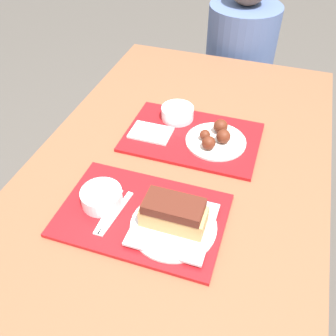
{
  "coord_description": "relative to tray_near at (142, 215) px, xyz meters",
  "views": [
    {
      "loc": [
        0.25,
        -0.82,
        1.56
      ],
      "look_at": [
        -0.01,
        -0.03,
        0.79
      ],
      "focal_mm": 40.0,
      "sensor_mm": 36.0,
      "label": 1
    }
  ],
  "objects": [
    {
      "name": "condiment_packet",
      "position": [
        0.02,
        0.07,
        0.01
      ],
      "size": [
        0.04,
        0.03,
        0.01
      ],
      "color": "teal",
      "rests_on": "tray_near"
    },
    {
      "name": "brisket_sandwich_plate",
      "position": [
        0.1,
        -0.02,
        0.04
      ],
      "size": [
        0.23,
        0.23,
        0.1
      ],
      "color": "white",
      "rests_on": "tray_near"
    },
    {
      "name": "person_seated_across",
      "position": [
        0.06,
        1.25,
        -0.04
      ],
      "size": [
        0.35,
        0.35,
        0.68
      ],
      "color": "#4C6093",
      "rests_on": "picnic_bench_far"
    },
    {
      "name": "plastic_fork_near",
      "position": [
        -0.09,
        -0.02,
        0.01
      ],
      "size": [
        0.02,
        0.17,
        0.0
      ],
      "color": "white",
      "rests_on": "tray_near"
    },
    {
      "name": "napkin_far",
      "position": [
        -0.1,
        0.35,
        0.01
      ],
      "size": [
        0.14,
        0.1,
        0.01
      ],
      "color": "white",
      "rests_on": "tray_far"
    },
    {
      "name": "bowl_coleslaw_near",
      "position": [
        -0.12,
        0.0,
        0.03
      ],
      "size": [
        0.12,
        0.12,
        0.05
      ],
      "color": "silver",
      "rests_on": "tray_near"
    },
    {
      "name": "wings_plate_far",
      "position": [
        0.12,
        0.38,
        0.02
      ],
      "size": [
        0.2,
        0.2,
        0.06
      ],
      "color": "white",
      "rests_on": "tray_far"
    },
    {
      "name": "ground_plane",
      "position": [
        0.03,
        0.2,
        -0.76
      ],
      "size": [
        12.0,
        12.0,
        0.0
      ],
      "primitive_type": "plane",
      "color": "#4C4742"
    },
    {
      "name": "plastic_knife_near",
      "position": [
        -0.07,
        -0.02,
        0.01
      ],
      "size": [
        0.03,
        0.17,
        0.0
      ],
      "color": "white",
      "rests_on": "tray_near"
    },
    {
      "name": "bowl_coleslaw_far",
      "position": [
        -0.04,
        0.47,
        0.03
      ],
      "size": [
        0.12,
        0.12,
        0.05
      ],
      "color": "silver",
      "rests_on": "tray_far"
    },
    {
      "name": "tray_far",
      "position": [
        0.04,
        0.38,
        0.0
      ],
      "size": [
        0.46,
        0.3,
        0.01
      ],
      "color": "#B21419",
      "rests_on": "picnic_table"
    },
    {
      "name": "picnic_bench_far",
      "position": [
        0.03,
        1.25,
        -0.39
      ],
      "size": [
        0.89,
        0.28,
        0.43
      ],
      "color": "brown",
      "rests_on": "ground_plane"
    },
    {
      "name": "picnic_table",
      "position": [
        0.03,
        0.2,
        -0.09
      ],
      "size": [
        0.94,
        1.65,
        0.75
      ],
      "color": "brown",
      "rests_on": "ground_plane"
    },
    {
      "name": "tray_near",
      "position": [
        0.0,
        0.0,
        0.0
      ],
      "size": [
        0.46,
        0.3,
        0.01
      ],
      "color": "#B21419",
      "rests_on": "picnic_table"
    }
  ]
}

